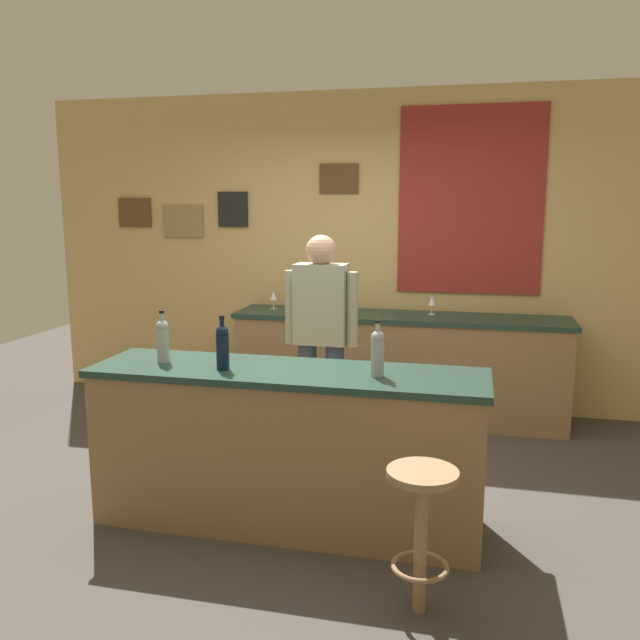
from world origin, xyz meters
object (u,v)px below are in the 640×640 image
at_px(bar_stool, 421,517).
at_px(wine_bottle_c, 378,351).
at_px(wine_glass_b, 432,302).
at_px(wine_bottle_a, 163,339).
at_px(wine_glass_a, 273,297).
at_px(bartender, 321,333).
at_px(wine_bottle_b, 222,345).

xyz_separation_m(bar_stool, wine_bottle_c, (-0.30, 0.64, 0.60)).
bearing_deg(wine_glass_b, wine_bottle_a, -123.25).
distance_m(bar_stool, wine_glass_b, 2.87).
distance_m(wine_bottle_c, wine_glass_a, 2.48).
xyz_separation_m(wine_bottle_c, wine_glass_b, (0.15, 2.17, -0.05)).
xyz_separation_m(wine_glass_a, wine_glass_b, (1.40, 0.02, 0.00)).
relative_size(bartender, wine_bottle_c, 5.29).
bearing_deg(wine_glass_b, bar_stool, -86.89).
distance_m(bar_stool, wine_bottle_c, 0.92).
height_order(bartender, wine_bottle_b, bartender).
bearing_deg(wine_bottle_a, wine_glass_b, 56.75).
distance_m(wine_bottle_a, wine_bottle_b, 0.41).
xyz_separation_m(bar_stool, wine_bottle_b, (-1.16, 0.59, 0.60)).
distance_m(wine_bottle_a, wine_bottle_c, 1.26).
bearing_deg(wine_bottle_c, bartender, 118.41).
relative_size(wine_bottle_a, wine_bottle_c, 1.00).
relative_size(bartender, bar_stool, 2.38).
xyz_separation_m(bartender, wine_bottle_b, (-0.32, -1.06, 0.12)).
relative_size(bartender, wine_glass_b, 10.45).
xyz_separation_m(wine_bottle_b, wine_bottle_c, (0.86, 0.05, 0.00)).
xyz_separation_m(wine_bottle_a, wine_glass_b, (1.41, 2.14, -0.05)).
relative_size(bartender, wine_glass_a, 10.45).
relative_size(wine_bottle_b, wine_glass_a, 1.97).
relative_size(wine_bottle_b, wine_glass_b, 1.97).
relative_size(bartender, wine_bottle_a, 5.29).
bearing_deg(bar_stool, wine_glass_b, 93.11).
xyz_separation_m(bartender, wine_bottle_a, (-0.71, -0.98, 0.12)).
relative_size(wine_bottle_a, wine_glass_a, 1.97).
bearing_deg(wine_bottle_a, wine_bottle_b, -10.61).
height_order(bar_stool, wine_glass_b, wine_glass_b).
height_order(wine_bottle_b, wine_glass_a, wine_bottle_b).
bearing_deg(wine_glass_b, bartender, -120.80).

